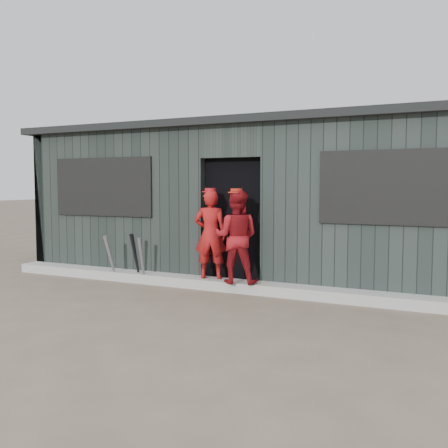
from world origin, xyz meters
The scene contains 9 objects.
ground centered at (0.00, 0.00, 0.00)m, with size 80.00×80.00×0.00m, color brown.
curb centered at (0.00, 1.82, 0.07)m, with size 8.00×0.36×0.15m, color #A3A39E.
bat_left centered at (-1.96, 1.61, 0.38)m, with size 0.07×0.07×0.79m, color gray.
bat_mid centered at (-1.37, 1.64, 0.38)m, with size 0.07×0.07×0.77m, color gray.
bat_right centered at (-1.55, 1.73, 0.40)m, with size 0.07×0.07×0.82m, color black.
player_red_left centered at (-0.25, 1.85, 0.83)m, with size 0.50×0.33×1.36m, color #A81415.
player_red_right centered at (0.25, 1.68, 0.83)m, with size 0.66×0.51×1.36m, color maroon.
player_grey_back centered at (0.53, 2.41, 0.67)m, with size 0.66×0.43×1.35m, color #B8B8B8.
dugout centered at (0.00, 3.50, 1.29)m, with size 8.30×3.30×2.62m.
Camera 1 is at (3.16, -4.92, 1.58)m, focal length 40.00 mm.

